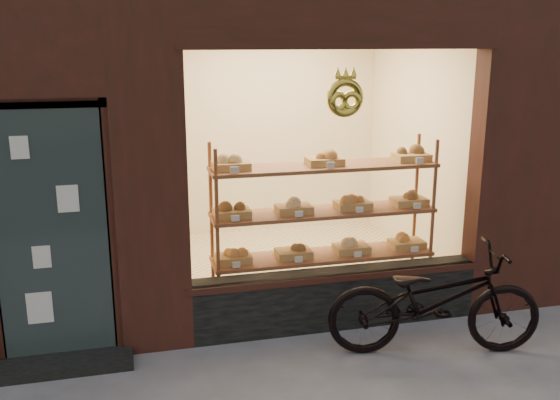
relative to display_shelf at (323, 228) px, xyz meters
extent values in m
cube|color=black|center=(0.00, -0.42, -0.57)|extent=(2.70, 0.25, 0.55)
cube|color=#283335|center=(-2.45, -0.49, 0.26)|extent=(0.90, 0.04, 2.15)
cube|color=black|center=(-2.45, -0.65, -0.80)|extent=(1.15, 0.35, 0.08)
torus|color=gold|center=(0.00, -0.53, 1.31)|extent=(0.33, 0.07, 0.33)
cube|color=brown|center=(0.00, 0.00, -0.79)|extent=(2.20, 0.45, 0.04)
cube|color=brown|center=(0.00, 0.00, -0.29)|extent=(2.20, 0.45, 0.03)
cube|color=brown|center=(0.00, 0.00, 0.16)|extent=(2.20, 0.45, 0.04)
cube|color=brown|center=(0.00, 0.00, 0.61)|extent=(2.20, 0.45, 0.04)
cylinder|color=brown|center=(-1.07, -0.19, 0.01)|extent=(0.04, 0.04, 1.70)
cylinder|color=brown|center=(1.07, -0.19, 0.01)|extent=(0.04, 0.04, 1.70)
cylinder|color=brown|center=(-1.07, 0.20, 0.01)|extent=(0.04, 0.04, 1.70)
cylinder|color=brown|center=(1.07, 0.20, 0.01)|extent=(0.04, 0.04, 1.70)
cube|color=#9E6B42|center=(-0.90, 0.00, -0.24)|extent=(0.34, 0.24, 0.07)
sphere|color=#BF7139|center=(-0.90, 0.00, -0.15)|extent=(0.11, 0.11, 0.11)
cube|color=silver|center=(-0.90, -0.18, -0.24)|extent=(0.07, 0.01, 0.05)
cube|color=#9E6B42|center=(-0.30, 0.00, -0.24)|extent=(0.34, 0.24, 0.07)
sphere|color=brown|center=(-0.30, 0.00, -0.15)|extent=(0.11, 0.11, 0.11)
cube|color=silver|center=(-0.30, -0.18, -0.24)|extent=(0.08, 0.01, 0.05)
cube|color=#9E6B42|center=(0.30, 0.00, -0.24)|extent=(0.34, 0.24, 0.07)
sphere|color=tan|center=(0.30, 0.00, -0.15)|extent=(0.11, 0.11, 0.11)
cube|color=silver|center=(0.30, -0.18, -0.24)|extent=(0.07, 0.01, 0.05)
cube|color=#9E6B42|center=(0.90, 0.00, -0.24)|extent=(0.34, 0.24, 0.07)
sphere|color=#BF7139|center=(0.90, 0.00, -0.15)|extent=(0.11, 0.11, 0.11)
cube|color=silver|center=(0.90, -0.18, -0.24)|extent=(0.08, 0.01, 0.05)
cube|color=#9E6B42|center=(-0.90, 0.00, 0.21)|extent=(0.34, 0.24, 0.07)
sphere|color=brown|center=(-0.90, 0.00, 0.30)|extent=(0.11, 0.11, 0.11)
cube|color=silver|center=(-0.90, -0.18, 0.21)|extent=(0.07, 0.01, 0.06)
cube|color=#9E6B42|center=(-0.30, 0.00, 0.21)|extent=(0.34, 0.24, 0.07)
sphere|color=tan|center=(-0.30, 0.00, 0.30)|extent=(0.11, 0.11, 0.11)
cube|color=silver|center=(-0.30, -0.18, 0.21)|extent=(0.08, 0.01, 0.06)
cube|color=#9E6B42|center=(0.30, 0.00, 0.21)|extent=(0.34, 0.24, 0.07)
sphere|color=#BF7139|center=(0.30, 0.00, 0.30)|extent=(0.11, 0.11, 0.11)
cube|color=silver|center=(0.30, -0.18, 0.21)|extent=(0.07, 0.01, 0.06)
cube|color=#9E6B42|center=(0.90, 0.00, 0.21)|extent=(0.34, 0.24, 0.07)
sphere|color=brown|center=(0.90, 0.00, 0.30)|extent=(0.11, 0.11, 0.11)
cube|color=silver|center=(0.90, -0.18, 0.21)|extent=(0.08, 0.01, 0.06)
cube|color=#9E6B42|center=(-0.90, 0.00, 0.66)|extent=(0.34, 0.24, 0.07)
sphere|color=tan|center=(-0.90, 0.00, 0.75)|extent=(0.11, 0.11, 0.11)
cube|color=silver|center=(-0.90, -0.18, 0.66)|extent=(0.07, 0.01, 0.06)
cube|color=#9E6B42|center=(0.00, 0.00, 0.66)|extent=(0.34, 0.24, 0.07)
sphere|color=#BF7139|center=(0.00, 0.00, 0.75)|extent=(0.11, 0.11, 0.11)
cube|color=silver|center=(0.00, -0.18, 0.66)|extent=(0.07, 0.01, 0.06)
cube|color=#9E6B42|center=(0.90, 0.00, 0.66)|extent=(0.34, 0.24, 0.07)
sphere|color=brown|center=(0.90, 0.00, 0.75)|extent=(0.11, 0.11, 0.11)
cube|color=silver|center=(0.90, -0.18, 0.66)|extent=(0.08, 0.01, 0.06)
imported|color=black|center=(0.65, -1.11, -0.36)|extent=(1.91, 1.01, 0.96)
camera|label=1|loc=(-1.82, -5.56, 1.80)|focal=40.00mm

